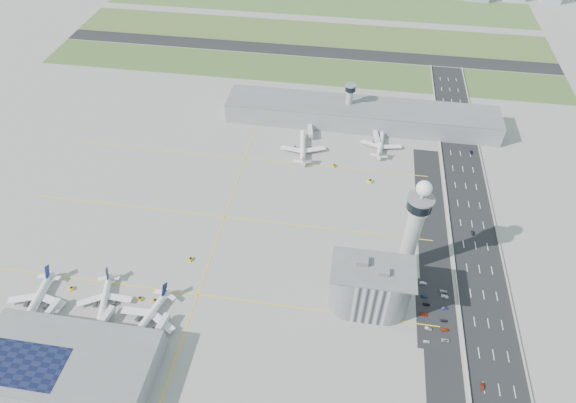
# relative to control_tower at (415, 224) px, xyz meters

# --- Properties ---
(ground) EXTENTS (1000.00, 1000.00, 0.00)m
(ground) POSITION_rel_control_tower_xyz_m (-72.00, -8.00, -35.04)
(ground) COLOR #9E9B93
(grass_strip_0) EXTENTS (480.00, 50.00, 0.08)m
(grass_strip_0) POSITION_rel_control_tower_xyz_m (-92.00, 217.00, -35.00)
(grass_strip_0) COLOR #445628
(grass_strip_0) RESTS_ON ground
(grass_strip_1) EXTENTS (480.00, 60.00, 0.08)m
(grass_strip_1) POSITION_rel_control_tower_xyz_m (-92.00, 292.00, -35.00)
(grass_strip_1) COLOR #536831
(grass_strip_1) RESTS_ON ground
(grass_strip_2) EXTENTS (480.00, 70.00, 0.08)m
(grass_strip_2) POSITION_rel_control_tower_xyz_m (-92.00, 372.00, -35.00)
(grass_strip_2) COLOR #486731
(grass_strip_2) RESTS_ON ground
(runway) EXTENTS (480.00, 22.00, 0.10)m
(runway) POSITION_rel_control_tower_xyz_m (-92.00, 254.00, -34.98)
(runway) COLOR black
(runway) RESTS_ON ground
(highway) EXTENTS (28.00, 500.00, 0.10)m
(highway) POSITION_rel_control_tower_xyz_m (43.00, -8.00, -34.99)
(highway) COLOR black
(highway) RESTS_ON ground
(barrier_left) EXTENTS (0.60, 500.00, 1.20)m
(barrier_left) POSITION_rel_control_tower_xyz_m (29.00, -8.00, -34.44)
(barrier_left) COLOR #9E9E99
(barrier_left) RESTS_ON ground
(barrier_right) EXTENTS (0.60, 500.00, 1.20)m
(barrier_right) POSITION_rel_control_tower_xyz_m (57.00, -8.00, -34.44)
(barrier_right) COLOR #9E9E99
(barrier_right) RESTS_ON ground
(landside_road) EXTENTS (18.00, 260.00, 0.08)m
(landside_road) POSITION_rel_control_tower_xyz_m (18.00, -18.00, -35.00)
(landside_road) COLOR black
(landside_road) RESTS_ON ground
(parking_lot) EXTENTS (20.00, 44.00, 0.10)m
(parking_lot) POSITION_rel_control_tower_xyz_m (16.00, -30.00, -34.99)
(parking_lot) COLOR black
(parking_lot) RESTS_ON ground
(taxiway_line_h_0) EXTENTS (260.00, 0.60, 0.01)m
(taxiway_line_h_0) POSITION_rel_control_tower_xyz_m (-112.00, -38.00, -35.04)
(taxiway_line_h_0) COLOR yellow
(taxiway_line_h_0) RESTS_ON ground
(taxiway_line_h_1) EXTENTS (260.00, 0.60, 0.01)m
(taxiway_line_h_1) POSITION_rel_control_tower_xyz_m (-112.00, 22.00, -35.04)
(taxiway_line_h_1) COLOR yellow
(taxiway_line_h_1) RESTS_ON ground
(taxiway_line_h_2) EXTENTS (260.00, 0.60, 0.01)m
(taxiway_line_h_2) POSITION_rel_control_tower_xyz_m (-112.00, 82.00, -35.04)
(taxiway_line_h_2) COLOR yellow
(taxiway_line_h_2) RESTS_ON ground
(taxiway_line_v) EXTENTS (0.60, 260.00, 0.01)m
(taxiway_line_v) POSITION_rel_control_tower_xyz_m (-112.00, 22.00, -35.04)
(taxiway_line_v) COLOR yellow
(taxiway_line_v) RESTS_ON ground
(control_tower) EXTENTS (14.00, 14.00, 64.50)m
(control_tower) POSITION_rel_control_tower_xyz_m (0.00, 0.00, 0.00)
(control_tower) COLOR #ADAAA5
(control_tower) RESTS_ON ground
(secondary_tower) EXTENTS (8.60, 8.60, 31.90)m
(secondary_tower) POSITION_rel_control_tower_xyz_m (-42.00, 142.00, -16.24)
(secondary_tower) COLOR #ADAAA5
(secondary_tower) RESTS_ON ground
(admin_building) EXTENTS (42.00, 24.00, 33.50)m
(admin_building) POSITION_rel_control_tower_xyz_m (-20.01, -30.00, -19.74)
(admin_building) COLOR #B2B2B7
(admin_building) RESTS_ON ground
(terminal_pier) EXTENTS (210.00, 32.00, 15.80)m
(terminal_pier) POSITION_rel_control_tower_xyz_m (-32.00, 140.00, -27.14)
(terminal_pier) COLOR gray
(terminal_pier) RESTS_ON ground
(near_terminal) EXTENTS (84.00, 42.00, 13.00)m
(near_terminal) POSITION_rel_control_tower_xyz_m (-160.07, -90.02, -28.62)
(near_terminal) COLOR gray
(near_terminal) RESTS_ON ground
(airplane_near_a) EXTENTS (34.67, 40.04, 10.68)m
(airplane_near_a) POSITION_rel_control_tower_xyz_m (-195.40, -57.51, -29.70)
(airplane_near_a) COLOR white
(airplane_near_a) RESTS_ON ground
(airplane_near_b) EXTENTS (37.44, 41.21, 9.78)m
(airplane_near_b) POSITION_rel_control_tower_xyz_m (-159.58, -51.29, -30.15)
(airplane_near_b) COLOR white
(airplane_near_b) RESTS_ON ground
(airplane_near_c) EXTENTS (41.40, 45.50, 10.76)m
(airplane_near_c) POSITION_rel_control_tower_xyz_m (-132.57, -58.51, -29.66)
(airplane_near_c) COLOR white
(airplane_near_c) RESTS_ON ground
(airplane_far_a) EXTENTS (38.50, 43.63, 11.09)m
(airplane_far_a) POSITION_rel_control_tower_xyz_m (-72.00, 97.63, -29.49)
(airplane_far_a) COLOR white
(airplane_far_a) RESTS_ON ground
(airplane_far_b) EXTENTS (33.54, 38.60, 10.21)m
(airplane_far_b) POSITION_rel_control_tower_xyz_m (-15.28, 111.52, -29.94)
(airplane_far_b) COLOR white
(airplane_far_b) RESTS_ON ground
(jet_bridge_near_0) EXTENTS (5.39, 14.31, 5.70)m
(jet_bridge_near_0) POSITION_rel_control_tower_xyz_m (-185.00, -69.00, -32.19)
(jet_bridge_near_0) COLOR silver
(jet_bridge_near_0) RESTS_ON ground
(jet_bridge_near_1) EXTENTS (5.39, 14.31, 5.70)m
(jet_bridge_near_1) POSITION_rel_control_tower_xyz_m (-155.00, -69.00, -32.19)
(jet_bridge_near_1) COLOR silver
(jet_bridge_near_1) RESTS_ON ground
(jet_bridge_near_2) EXTENTS (5.39, 14.31, 5.70)m
(jet_bridge_near_2) POSITION_rel_control_tower_xyz_m (-125.00, -69.00, -32.19)
(jet_bridge_near_2) COLOR silver
(jet_bridge_near_2) RESTS_ON ground
(jet_bridge_far_0) EXTENTS (5.39, 14.31, 5.70)m
(jet_bridge_far_0) POSITION_rel_control_tower_xyz_m (-70.00, 124.00, -32.19)
(jet_bridge_far_0) COLOR silver
(jet_bridge_far_0) RESTS_ON ground
(jet_bridge_far_1) EXTENTS (5.39, 14.31, 5.70)m
(jet_bridge_far_1) POSITION_rel_control_tower_xyz_m (-20.00, 124.00, -32.19)
(jet_bridge_far_1) COLOR silver
(jet_bridge_far_1) RESTS_ON ground
(tug_0) EXTENTS (3.09, 3.40, 1.63)m
(tug_0) POSITION_rel_control_tower_xyz_m (-181.97, -45.20, -34.23)
(tug_0) COLOR #FCB707
(tug_0) RESTS_ON ground
(tug_1) EXTENTS (3.32, 2.94, 1.60)m
(tug_1) POSITION_rel_control_tower_xyz_m (-142.11, -45.76, -34.24)
(tug_1) COLOR #D09304
(tug_1) RESTS_ON ground
(tug_2) EXTENTS (3.05, 2.17, 1.71)m
(tug_2) POSITION_rel_control_tower_xyz_m (-133.44, -45.83, -34.18)
(tug_2) COLOR orange
(tug_2) RESTS_ON ground
(tug_3) EXTENTS (2.89, 3.39, 1.66)m
(tug_3) POSITION_rel_control_tower_xyz_m (-123.03, -14.99, -34.21)
(tug_3) COLOR gold
(tug_3) RESTS_ON ground
(tug_4) EXTENTS (3.16, 3.50, 1.68)m
(tug_4) POSITION_rel_control_tower_xyz_m (-47.37, 82.92, -34.20)
(tug_4) COLOR #F2A500
(tug_4) RESTS_ON ground
(tug_5) EXTENTS (4.09, 4.00, 1.98)m
(tug_5) POSITION_rel_control_tower_xyz_m (-21.67, 70.22, -34.05)
(tug_5) COLOR yellow
(tug_5) RESTS_ON ground
(car_lot_0) EXTENTS (3.47, 1.51, 1.17)m
(car_lot_0) POSITION_rel_control_tower_xyz_m (10.42, -47.99, -34.46)
(car_lot_0) COLOR white
(car_lot_0) RESTS_ON ground
(car_lot_1) EXTENTS (3.87, 1.83, 1.22)m
(car_lot_1) POSITION_rel_control_tower_xyz_m (11.87, -40.28, -34.43)
(car_lot_1) COLOR #A8A8A8
(car_lot_1) RESTS_ON ground
(car_lot_2) EXTENTS (4.15, 2.20, 1.11)m
(car_lot_2) POSITION_rel_control_tower_xyz_m (10.05, -32.06, -34.49)
(car_lot_2) COLOR #B11C0A
(car_lot_2) RESTS_ON ground
(car_lot_3) EXTENTS (3.85, 1.59, 1.12)m
(car_lot_3) POSITION_rel_control_tower_xyz_m (11.58, -25.48, -34.48)
(car_lot_3) COLOR black
(car_lot_3) RESTS_ON ground
(car_lot_4) EXTENTS (3.75, 1.74, 1.24)m
(car_lot_4) POSITION_rel_control_tower_xyz_m (10.80, -20.51, -34.42)
(car_lot_4) COLOR navy
(car_lot_4) RESTS_ON ground
(car_lot_5) EXTENTS (3.79, 1.35, 1.24)m
(car_lot_5) POSITION_rel_control_tower_xyz_m (10.43, -11.45, -34.42)
(car_lot_5) COLOR silver
(car_lot_5) RESTS_ON ground
(car_lot_6) EXTENTS (4.26, 1.98, 1.18)m
(car_lot_6) POSITION_rel_control_tower_xyz_m (20.09, -45.77, -34.45)
(car_lot_6) COLOR #A7A7A7
(car_lot_6) RESTS_ON ground
(car_lot_7) EXTENTS (4.40, 2.26, 1.22)m
(car_lot_7) POSITION_rel_control_tower_xyz_m (20.17, -39.80, -34.43)
(car_lot_7) COLOR #B0320A
(car_lot_7) RESTS_ON ground
(car_lot_8) EXTENTS (3.60, 1.46, 1.22)m
(car_lot_8) POSITION_rel_control_tower_xyz_m (20.10, -34.28, -34.43)
(car_lot_8) COLOR #24222D
(car_lot_8) RESTS_ON ground
(car_lot_9) EXTENTS (3.60, 1.41, 1.17)m
(car_lot_9) POSITION_rel_control_tower_xyz_m (21.04, -26.49, -34.46)
(car_lot_9) COLOR navy
(car_lot_9) RESTS_ON ground
(car_lot_10) EXTENTS (4.25, 2.40, 1.12)m
(car_lot_10) POSITION_rel_control_tower_xyz_m (21.76, -18.64, -34.48)
(car_lot_10) COLOR white
(car_lot_10) RESTS_ON ground
(car_lot_11) EXTENTS (4.29, 1.79, 1.24)m
(car_lot_11) POSITION_rel_control_tower_xyz_m (21.38, -15.40, -34.42)
(car_lot_11) COLOR #A9A9A9
(car_lot_11) RESTS_ON ground
(car_hw_0) EXTENTS (1.67, 3.87, 1.30)m
(car_hw_0) POSITION_rel_control_tower_xyz_m (35.36, -67.80, -34.39)
(car_hw_0) COLOR maroon
(car_hw_0) RESTS_ON ground
(car_hw_1) EXTENTS (1.43, 3.65, 1.18)m
(car_hw_1) POSITION_rel_control_tower_xyz_m (42.46, 31.48, -34.45)
(car_hw_1) COLOR black
(car_hw_1) RESTS_ON ground
(car_hw_2) EXTENTS (2.27, 4.35, 1.17)m
(car_hw_2) POSITION_rel_control_tower_xyz_m (50.81, 113.79, -34.46)
(car_hw_2) COLOR #1C1E51
(car_hw_2) RESTS_ON ground
(car_hw_4) EXTENTS (2.01, 3.83, 1.24)m
(car_hw_4) POSITION_rel_control_tower_xyz_m (35.81, 169.52, -34.42)
(car_hw_4) COLOR #959AA0
(car_hw_4) RESTS_ON ground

